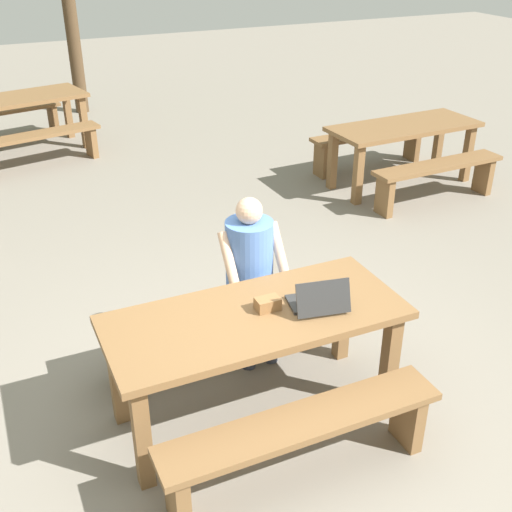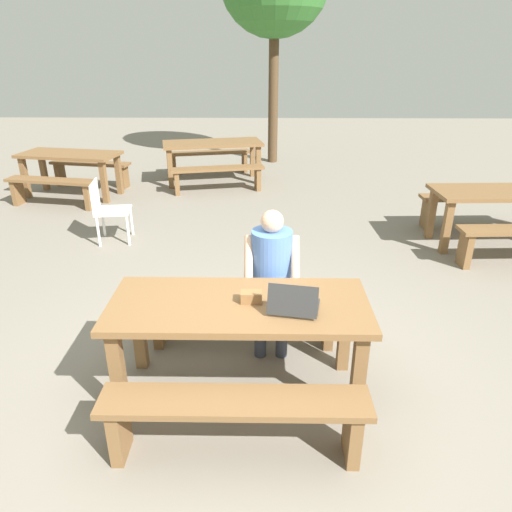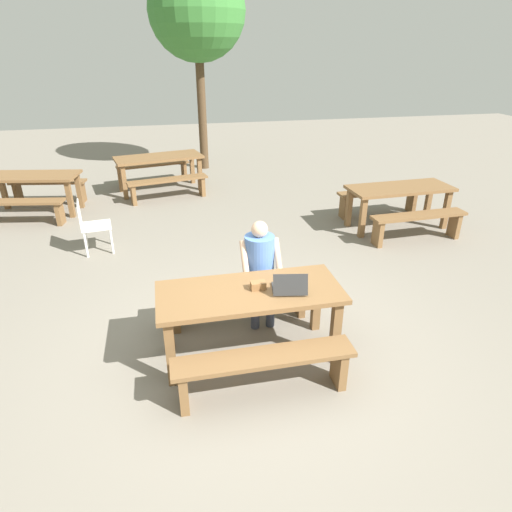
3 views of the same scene
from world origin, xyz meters
TOP-DOWN VIEW (x-y plane):
  - ground_plane at (0.00, 0.00)m, footprint 30.00×30.00m
  - picnic_table_front at (0.00, 0.00)m, footprint 1.85×0.79m
  - bench_near at (0.00, -0.63)m, footprint 1.68×0.30m
  - bench_far at (0.00, 0.63)m, footprint 1.68×0.30m
  - laptop at (0.38, -0.10)m, footprint 0.38×0.34m
  - small_pouch at (0.09, 0.01)m, footprint 0.15×0.09m
  - person_seated at (0.24, 0.60)m, footprint 0.45×0.43m
  - picnic_table_mid at (3.26, 2.97)m, footprint 1.84×0.80m
  - bench_mid_south at (3.29, 2.32)m, footprint 1.64×0.36m
  - bench_mid_north at (3.24, 3.62)m, footprint 1.64×0.36m
  - picnic_table_distant at (-0.80, 6.08)m, footprint 1.97×1.16m
  - bench_distant_south at (-0.65, 5.39)m, footprint 1.69×0.64m
  - bench_distant_north at (-0.94, 6.76)m, footprint 1.69×0.64m

SIDE VIEW (x-z plane):
  - ground_plane at x=0.00m, z-range 0.00..0.00m
  - bench_distant_south at x=-0.65m, z-range 0.11..0.56m
  - bench_distant_north at x=-0.94m, z-range 0.11..0.56m
  - bench_near at x=0.00m, z-range 0.11..0.57m
  - bench_far at x=0.00m, z-range 0.11..0.57m
  - bench_mid_south at x=3.29m, z-range 0.11..0.59m
  - bench_mid_north at x=3.24m, z-range 0.11..0.59m
  - picnic_table_mid at x=3.26m, z-range 0.25..1.00m
  - picnic_table_distant at x=-0.80m, z-range 0.27..1.04m
  - picnic_table_front at x=0.00m, z-range 0.27..1.04m
  - person_seated at x=0.24m, z-range 0.12..1.36m
  - small_pouch at x=0.09m, z-range 0.77..0.85m
  - laptop at x=0.38m, z-range 0.72..0.94m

